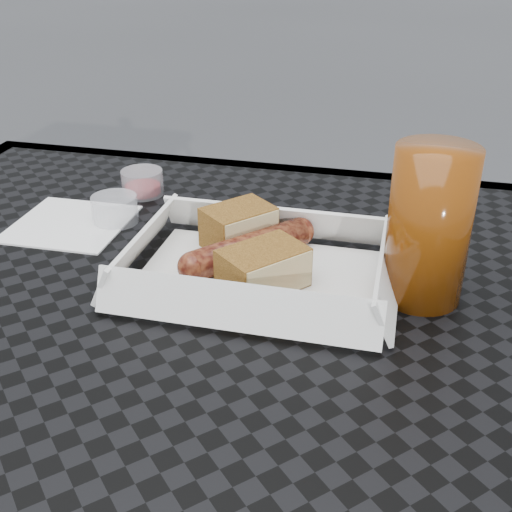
{
  "coord_description": "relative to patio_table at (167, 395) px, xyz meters",
  "views": [
    {
      "loc": [
        0.18,
        -0.41,
        1.05
      ],
      "look_at": [
        0.06,
        0.08,
        0.78
      ],
      "focal_mm": 45.0,
      "sensor_mm": 36.0,
      "label": 1
    }
  ],
  "objects": [
    {
      "name": "food_tray",
      "position": [
        0.06,
        0.09,
        0.08
      ],
      "size": [
        0.22,
        0.15,
        0.0
      ],
      "primitive_type": "cube",
      "color": "white",
      "rests_on": "patio_table"
    },
    {
      "name": "drink_glass",
      "position": [
        0.21,
        0.1,
        0.14
      ],
      "size": [
        0.07,
        0.07,
        0.14
      ],
      "primitive_type": "cylinder",
      "color": "#652E08",
      "rests_on": "patio_table"
    },
    {
      "name": "condiment_cup_sauce",
      "position": [
        -0.12,
        0.26,
        0.09
      ],
      "size": [
        0.05,
        0.05,
        0.03
      ],
      "primitive_type": "cylinder",
      "color": "maroon",
      "rests_on": "patio_table"
    },
    {
      "name": "bread_far",
      "position": [
        0.07,
        0.07,
        0.1
      ],
      "size": [
        0.09,
        0.09,
        0.04
      ],
      "primitive_type": "cube",
      "rotation": [
        0.0,
        0.0,
        0.86
      ],
      "color": "brown",
      "rests_on": "food_tray"
    },
    {
      "name": "bratwurst",
      "position": [
        0.05,
        0.12,
        0.09
      ],
      "size": [
        0.11,
        0.12,
        0.03
      ],
      "rotation": [
        0.0,
        0.0,
        0.86
      ],
      "color": "brown",
      "rests_on": "food_tray"
    },
    {
      "name": "bread_near",
      "position": [
        0.03,
        0.15,
        0.1
      ],
      "size": [
        0.08,
        0.08,
        0.04
      ],
      "primitive_type": "cube",
      "rotation": [
        0.0,
        0.0,
        0.86
      ],
      "color": "brown",
      "rests_on": "food_tray"
    },
    {
      "name": "veg_garnish",
      "position": [
        0.12,
        0.04,
        0.08
      ],
      "size": [
        0.03,
        0.03,
        0.0
      ],
      "color": "#FC460A",
      "rests_on": "food_tray"
    },
    {
      "name": "napkin",
      "position": [
        -0.17,
        0.16,
        0.08
      ],
      "size": [
        0.12,
        0.12,
        0.0
      ],
      "primitive_type": "cube",
      "rotation": [
        0.0,
        0.0,
        0.02
      ],
      "color": "white",
      "rests_on": "patio_table"
    },
    {
      "name": "patio_table",
      "position": [
        0.0,
        0.0,
        0.0
      ],
      "size": [
        0.8,
        0.8,
        0.74
      ],
      "color": "black",
      "rests_on": "ground"
    },
    {
      "name": "condiment_cup_empty",
      "position": [
        -0.12,
        0.18,
        0.09
      ],
      "size": [
        0.05,
        0.05,
        0.03
      ],
      "primitive_type": "cylinder",
      "color": "silver",
      "rests_on": "patio_table"
    }
  ]
}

